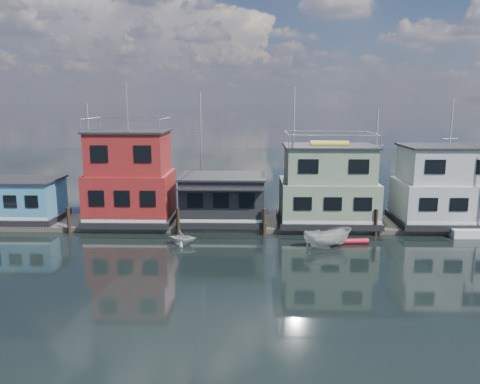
{
  "coord_description": "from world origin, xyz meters",
  "views": [
    {
      "loc": [
        2.03,
        -27.5,
        10.77
      ],
      "look_at": [
        0.97,
        12.0,
        3.0
      ],
      "focal_mm": 35.0,
      "sensor_mm": 36.0,
      "label": 1
    }
  ],
  "objects_px": {
    "houseboat_dark": "(223,199)",
    "houseboat_green": "(328,186)",
    "houseboat_red": "(130,179)",
    "dinghy_white": "(182,237)",
    "red_kayak": "(349,241)",
    "houseboat_blue": "(24,200)",
    "houseboat_white": "(446,187)",
    "day_sailer": "(478,232)",
    "motorboat": "(327,238)"
  },
  "relations": [
    {
      "from": "houseboat_blue",
      "to": "houseboat_green",
      "type": "distance_m",
      "value": 26.53
    },
    {
      "from": "dinghy_white",
      "to": "red_kayak",
      "type": "xyz_separation_m",
      "value": [
        12.74,
        0.4,
        -0.34
      ]
    },
    {
      "from": "houseboat_white",
      "to": "houseboat_blue",
      "type": "bearing_deg",
      "value": -180.0
    },
    {
      "from": "houseboat_blue",
      "to": "houseboat_green",
      "type": "bearing_deg",
      "value": 0.0
    },
    {
      "from": "houseboat_red",
      "to": "houseboat_dark",
      "type": "distance_m",
      "value": 8.18
    },
    {
      "from": "dinghy_white",
      "to": "red_kayak",
      "type": "distance_m",
      "value": 12.75
    },
    {
      "from": "houseboat_dark",
      "to": "houseboat_green",
      "type": "bearing_deg",
      "value": 0.12
    },
    {
      "from": "motorboat",
      "to": "houseboat_red",
      "type": "bearing_deg",
      "value": 56.77
    },
    {
      "from": "houseboat_white",
      "to": "day_sailer",
      "type": "xyz_separation_m",
      "value": [
        1.67,
        -2.81,
        -3.12
      ]
    },
    {
      "from": "houseboat_dark",
      "to": "houseboat_green",
      "type": "height_order",
      "value": "houseboat_green"
    },
    {
      "from": "houseboat_dark",
      "to": "red_kayak",
      "type": "distance_m",
      "value": 11.39
    },
    {
      "from": "houseboat_red",
      "to": "red_kayak",
      "type": "distance_m",
      "value": 19.06
    },
    {
      "from": "houseboat_dark",
      "to": "motorboat",
      "type": "bearing_deg",
      "value": -36.14
    },
    {
      "from": "houseboat_red",
      "to": "dinghy_white",
      "type": "distance_m",
      "value": 8.36
    },
    {
      "from": "houseboat_green",
      "to": "dinghy_white",
      "type": "bearing_deg",
      "value": -155.03
    },
    {
      "from": "red_kayak",
      "to": "houseboat_red",
      "type": "bearing_deg",
      "value": 160.06
    },
    {
      "from": "houseboat_green",
      "to": "red_kayak",
      "type": "bearing_deg",
      "value": -79.37
    },
    {
      "from": "houseboat_white",
      "to": "motorboat",
      "type": "relative_size",
      "value": 2.25
    },
    {
      "from": "houseboat_white",
      "to": "motorboat",
      "type": "distance_m",
      "value": 12.72
    },
    {
      "from": "motorboat",
      "to": "houseboat_blue",
      "type": "bearing_deg",
      "value": 63.95
    },
    {
      "from": "day_sailer",
      "to": "red_kayak",
      "type": "relative_size",
      "value": 2.38
    },
    {
      "from": "houseboat_green",
      "to": "motorboat",
      "type": "height_order",
      "value": "houseboat_green"
    },
    {
      "from": "motorboat",
      "to": "day_sailer",
      "type": "bearing_deg",
      "value": -89.01
    },
    {
      "from": "houseboat_green",
      "to": "day_sailer",
      "type": "relative_size",
      "value": 1.21
    },
    {
      "from": "motorboat",
      "to": "dinghy_white",
      "type": "bearing_deg",
      "value": 74.64
    },
    {
      "from": "houseboat_green",
      "to": "dinghy_white",
      "type": "xyz_separation_m",
      "value": [
        -11.79,
        -5.49,
        -2.99
      ]
    },
    {
      "from": "houseboat_green",
      "to": "dinghy_white",
      "type": "distance_m",
      "value": 13.34
    },
    {
      "from": "houseboat_white",
      "to": "red_kayak",
      "type": "distance_m",
      "value": 10.9
    },
    {
      "from": "houseboat_red",
      "to": "houseboat_dark",
      "type": "relative_size",
      "value": 1.6
    },
    {
      "from": "houseboat_green",
      "to": "houseboat_blue",
      "type": "bearing_deg",
      "value": -180.0
    },
    {
      "from": "red_kayak",
      "to": "houseboat_green",
      "type": "bearing_deg",
      "value": 96.51
    },
    {
      "from": "houseboat_dark",
      "to": "day_sailer",
      "type": "xyz_separation_m",
      "value": [
        20.67,
        -2.79,
        -2.01
      ]
    },
    {
      "from": "houseboat_dark",
      "to": "houseboat_white",
      "type": "bearing_deg",
      "value": 0.06
    },
    {
      "from": "houseboat_dark",
      "to": "dinghy_white",
      "type": "relative_size",
      "value": 3.51
    },
    {
      "from": "dinghy_white",
      "to": "houseboat_dark",
      "type": "bearing_deg",
      "value": -21.46
    },
    {
      "from": "houseboat_dark",
      "to": "day_sailer",
      "type": "height_order",
      "value": "day_sailer"
    },
    {
      "from": "houseboat_white",
      "to": "motorboat",
      "type": "bearing_deg",
      "value": -151.4
    },
    {
      "from": "day_sailer",
      "to": "red_kayak",
      "type": "bearing_deg",
      "value": -169.57
    },
    {
      "from": "houseboat_red",
      "to": "dinghy_white",
      "type": "bearing_deg",
      "value": -46.47
    },
    {
      "from": "houseboat_blue",
      "to": "red_kayak",
      "type": "distance_m",
      "value": 27.99
    },
    {
      "from": "day_sailer",
      "to": "houseboat_green",
      "type": "bearing_deg",
      "value": 164.88
    },
    {
      "from": "houseboat_red",
      "to": "day_sailer",
      "type": "relative_size",
      "value": 1.71
    },
    {
      "from": "houseboat_blue",
      "to": "houseboat_red",
      "type": "height_order",
      "value": "houseboat_red"
    },
    {
      "from": "houseboat_blue",
      "to": "red_kayak",
      "type": "relative_size",
      "value": 2.2
    },
    {
      "from": "day_sailer",
      "to": "houseboat_white",
      "type": "bearing_deg",
      "value": 119.15
    },
    {
      "from": "houseboat_green",
      "to": "red_kayak",
      "type": "xyz_separation_m",
      "value": [
        0.96,
        -5.09,
        -3.34
      ]
    },
    {
      "from": "houseboat_red",
      "to": "red_kayak",
      "type": "relative_size",
      "value": 4.08
    },
    {
      "from": "houseboat_blue",
      "to": "houseboat_dark",
      "type": "distance_m",
      "value": 17.5
    },
    {
      "from": "houseboat_dark",
      "to": "houseboat_white",
      "type": "xyz_separation_m",
      "value": [
        19.0,
        0.02,
        1.12
      ]
    },
    {
      "from": "day_sailer",
      "to": "red_kayak",
      "type": "distance_m",
      "value": 10.96
    }
  ]
}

